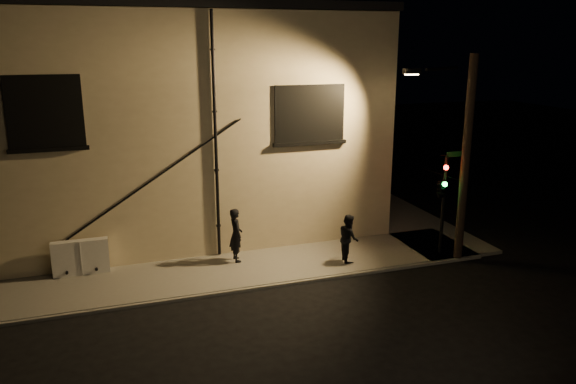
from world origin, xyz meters
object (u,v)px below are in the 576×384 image
object	(u,v)px
pedestrian_b	(349,238)
pedestrian_a	(236,235)
streetlamp_pole	(462,155)
utility_cabinet	(81,257)
traffic_signal	(441,187)

from	to	relation	value
pedestrian_b	pedestrian_a	bearing A→B (deg)	80.11
streetlamp_pole	pedestrian_a	bearing A→B (deg)	164.19
utility_cabinet	pedestrian_a	xyz separation A→B (m)	(5.05, -0.49, 0.36)
utility_cabinet	traffic_signal	distance (m)	12.30
utility_cabinet	pedestrian_a	world-z (taller)	pedestrian_a
utility_cabinet	traffic_signal	size ratio (longest dim) A/B	0.48
utility_cabinet	traffic_signal	world-z (taller)	traffic_signal
pedestrian_b	traffic_signal	distance (m)	3.68
utility_cabinet	pedestrian_a	bearing A→B (deg)	-5.56
pedestrian_a	utility_cabinet	bearing A→B (deg)	81.52
pedestrian_b	streetlamp_pole	xyz separation A→B (m)	(3.72, -0.84, 2.82)
utility_cabinet	pedestrian_a	distance (m)	5.08
utility_cabinet	pedestrian_b	xyz separation A→B (m)	(8.70, -1.74, 0.25)
utility_cabinet	streetlamp_pole	xyz separation A→B (m)	(12.42, -2.58, 3.07)
utility_cabinet	traffic_signal	xyz separation A→B (m)	(11.96, -2.19, 1.89)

